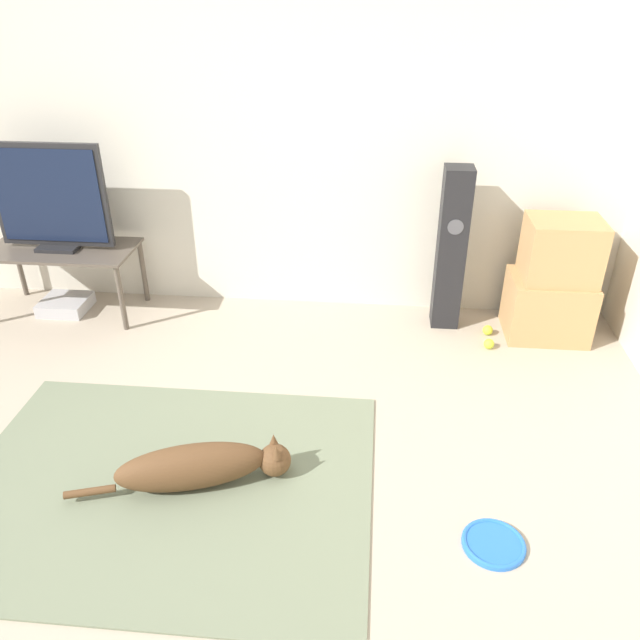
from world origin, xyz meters
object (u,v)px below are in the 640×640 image
tv_stand (62,256)px  tennis_ball_by_boxes (489,344)px  tv (50,198)px  dog (201,466)px  game_console (66,305)px  cardboard_box_lower (547,306)px  floor_speaker (451,250)px  frisbee (494,543)px  cardboard_box_upper (562,250)px  tennis_ball_near_speaker (488,330)px

tv_stand → tennis_ball_by_boxes: 2.90m
tv → dog: bearing=-49.8°
dog → game_console: 2.14m
cardboard_box_lower → game_console: 3.31m
floor_speaker → game_console: size_ratio=3.41×
frisbee → tv_stand: tv_stand is taller
cardboard_box_lower → tennis_ball_by_boxes: 0.48m
cardboard_box_lower → tv: bearing=179.8°
cardboard_box_lower → tv: size_ratio=0.67×
dog → game_console: size_ratio=3.15×
frisbee → game_console: size_ratio=0.84×
cardboard_box_upper → tv: (-3.26, 0.01, 0.23)m
dog → floor_speaker: (1.24, 1.68, 0.42)m
floor_speaker → tennis_ball_near_speaker: (0.28, -0.14, -0.51)m
tennis_ball_by_boxes → dog: bearing=-137.8°
tv_stand → tennis_ball_by_boxes: bearing=-4.7°
frisbee → floor_speaker: bearing=91.9°
frisbee → tv: (-2.66, 1.84, 0.81)m
tv_stand → frisbee: bearing=-34.5°
tv_stand → tennis_ball_by_boxes: tv_stand is taller
cardboard_box_upper → game_console: size_ratio=1.42×
frisbee → tv: 3.33m
tv → tennis_ball_by_boxes: 2.98m
dog → cardboard_box_upper: 2.53m
cardboard_box_lower → tennis_ball_near_speaker: cardboard_box_lower is taller
floor_speaker → tv_stand: 2.60m
cardboard_box_lower → tennis_ball_near_speaker: bearing=-172.0°
cardboard_box_upper → tennis_ball_near_speaker: bearing=-172.4°
frisbee → tv_stand: size_ratio=0.27×
cardboard_box_upper → tv_stand: (-3.26, 0.01, -0.18)m
floor_speaker → tv_stand: size_ratio=1.09×
tv → tennis_ball_near_speaker: size_ratio=11.55×
cardboard_box_lower → tennis_ball_by_boxes: (-0.38, -0.23, -0.17)m
cardboard_box_upper → tennis_ball_by_boxes: size_ratio=6.78×
dog → cardboard_box_lower: 2.47m
tennis_ball_near_speaker → floor_speaker: bearing=153.7°
floor_speaker → frisbee: bearing=-88.1°
cardboard_box_lower → tennis_ball_by_boxes: bearing=-149.4°
frisbee → floor_speaker: (-0.06, 1.91, 0.53)m
tv → tennis_ball_near_speaker: 2.99m
tv → tennis_ball_near_speaker: tv is taller
frisbee → cardboard_box_lower: size_ratio=0.52×
frisbee → tennis_ball_by_boxes: bearing=82.9°
dog → frisbee: (1.31, -0.23, -0.11)m
tennis_ball_near_speaker → dog: bearing=-134.7°
tv_stand → tv: size_ratio=1.29×
tennis_ball_near_speaker → tv_stand: bearing=178.8°
tv_stand → tennis_ball_near_speaker: size_ratio=14.96×
game_console → tennis_ball_by_boxes: bearing=-4.7°
tv_stand → tv: bearing=90.0°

